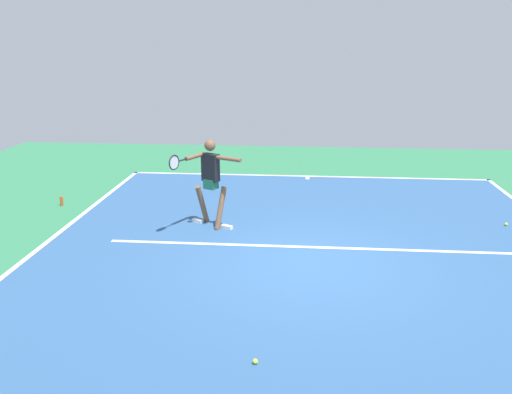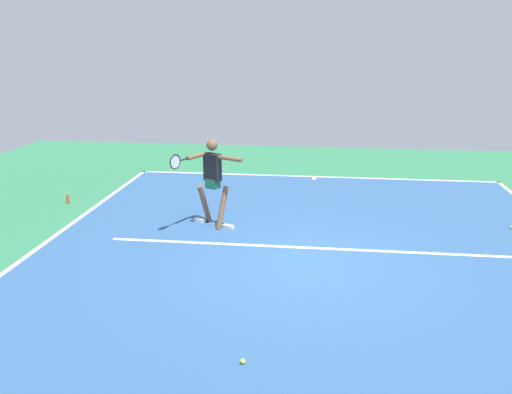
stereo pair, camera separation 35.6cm
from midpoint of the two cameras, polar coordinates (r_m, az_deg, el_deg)
ground_plane at (r=9.40m, az=4.53°, el=-6.96°), size 21.15×21.15×0.00m
court_surface at (r=9.40m, az=4.53°, el=-6.94°), size 10.02×12.47×0.00m
court_line_baseline_near at (r=15.28m, az=4.79°, el=2.21°), size 10.02×0.10×0.01m
court_line_sideline_right at (r=10.63m, az=-23.41°, el=-5.47°), size 0.10×12.47×0.01m
court_line_service at (r=10.08m, az=4.58°, el=-5.29°), size 7.52×0.10×0.01m
court_line_centre_mark at (r=15.08m, az=4.79°, el=2.03°), size 0.10×0.30×0.01m
tennis_player at (r=10.91m, az=-5.82°, el=2.10°), size 1.30×1.18×1.82m
tennis_ball_near_service_line at (r=6.68m, az=-1.67°, el=-16.99°), size 0.07×0.07×0.07m
tennis_ball_by_baseline at (r=12.23m, az=24.16°, el=-2.65°), size 0.07×0.07×0.07m
water_bottle at (r=13.33m, az=-20.57°, el=-0.41°), size 0.07×0.07×0.22m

